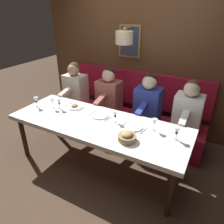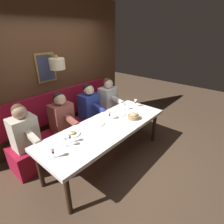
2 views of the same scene
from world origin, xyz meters
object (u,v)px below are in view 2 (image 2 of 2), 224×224
Objects in this scene: diner_far at (23,128)px; wine_glass_0 at (125,105)px; bread_bowl at (134,116)px; diner_nearest at (108,95)px; diner_near at (89,103)px; wine_glass_4 at (136,102)px; wine_glass_1 at (110,114)px; dining_table at (107,129)px; wine_glass_2 at (53,151)px; wine_glass_5 at (66,140)px; wine_glass_3 at (70,136)px; diner_middle at (61,114)px.

wine_glass_0 is (-0.72, -1.79, 0.04)m from diner_far.
wine_glass_0 reaches higher than bread_bowl.
diner_nearest is 0.62m from diner_near.
diner_near is at bearing 38.71° from wine_glass_4.
wine_glass_1 is (-0.76, 0.19, 0.04)m from diner_near.
wine_glass_4 is 0.75× the size of bread_bowl.
dining_table is 1.36m from diner_nearest.
wine_glass_2 reaches higher than bread_bowl.
diner_nearest is at bearing -21.47° from wine_glass_0.
dining_table is at bearing -92.63° from wine_glass_5.
wine_glass_2 and wine_glass_3 have the same top height.
dining_table is at bearing 69.60° from bread_bowl.
wine_glass_0 reaches higher than dining_table.
dining_table is 3.14× the size of diner_near.
diner_near and diner_far have the same top height.
wine_glass_2 is at bearing 93.63° from wine_glass_4.
diner_far is at bearing 90.00° from diner_middle.
diner_far is 1.47m from wine_glass_1.
diner_nearest is 4.82× the size of wine_glass_1.
wine_glass_4 reaches higher than dining_table.
wine_glass_0 is 1.83m from wine_glass_2.
wine_glass_1 is 0.75× the size of bread_bowl.
dining_table is at bearing 155.57° from diner_near.
diner_middle is at bearing 90.00° from diner_near.
wine_glass_0 is at bearing -86.56° from wine_glass_3.
wine_glass_1 is at bearing -82.96° from wine_glass_2.
wine_glass_0 is 1.57m from wine_glass_5.
wine_glass_5 is at bearing 111.94° from wine_glass_3.
diner_near is 1.00× the size of diner_far.
wine_glass_0 is 0.30m from wine_glass_4.
wine_glass_0 and wine_glass_2 have the same top height.
dining_table is 15.14× the size of wine_glass_1.
wine_glass_0 is (-0.72, 0.28, 0.04)m from diner_nearest.
wine_glass_5 is at bearing 114.57° from diner_nearest.
dining_table is 0.95m from diner_middle.
dining_table is 15.14× the size of wine_glass_2.
wine_glass_5 is (-0.13, 1.56, 0.00)m from wine_glass_0.
wine_glass_0 and wine_glass_3 have the same top height.
wine_glass_1 is at bearing 45.68° from bread_bowl.
wine_glass_5 is at bearing 124.55° from diner_near.
wine_glass_2 is at bearing 97.04° from wine_glass_1.
wine_glass_3 is at bearing 83.98° from dining_table.
diner_middle is 4.82× the size of wine_glass_5.
wine_glass_5 is at bearing 87.37° from dining_table.
diner_far is at bearing 68.14° from wine_glass_0.
wine_glass_0 is at bearing -77.42° from dining_table.
diner_near is at bearing -14.20° from wine_glass_1.
wine_glass_3 is 0.75× the size of bread_bowl.
wine_glass_4 is at bearing -86.37° from wine_glass_2.
diner_near reaches higher than wine_glass_4.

